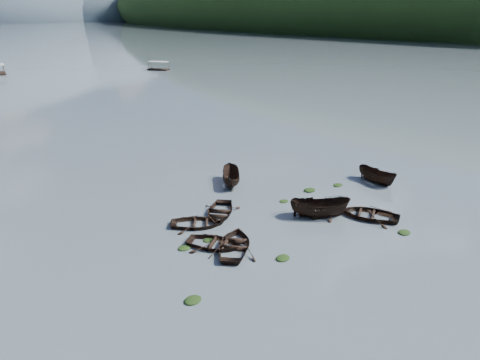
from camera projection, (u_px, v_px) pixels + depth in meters
ground_plane at (346, 254)px, 30.61m from camera, size 2400.00×2400.00×0.00m
right_hill_far at (448, 27)px, 459.86m from camera, size 520.00×1200.00×190.00m
haze_mtn_d at (84, 19)px, 866.04m from camera, size 520.00×520.00×220.00m
rowboat_0 at (215, 246)px, 31.55m from camera, size 5.00×5.33×0.90m
rowboat_1 at (235, 248)px, 31.30m from camera, size 5.89×5.84×1.00m
rowboat_2 at (319, 216)px, 36.14m from camera, size 5.04×4.70×1.94m
rowboat_3 at (369, 217)px, 36.02m from camera, size 5.30×5.92×1.01m
rowboat_4 at (328, 211)px, 37.15m from camera, size 4.89×3.57×0.99m
rowboat_5 at (376, 182)px, 43.31m from camera, size 1.96×4.53×1.71m
rowboat_6 at (198, 226)px, 34.56m from camera, size 5.35×5.10×0.90m
rowboat_7 at (220, 214)px, 36.50m from camera, size 5.51×5.44×0.94m
rowboat_8 at (231, 184)px, 42.84m from camera, size 4.06×4.70×1.76m
weed_clump_0 at (193, 301)px, 25.62m from camera, size 1.11×0.91×0.24m
weed_clump_1 at (283, 259)px, 29.97m from camera, size 1.08×0.86×0.24m
weed_clump_2 at (404, 233)px, 33.45m from camera, size 1.09×0.87×0.24m
weed_clump_3 at (284, 202)px, 38.96m from camera, size 0.87×0.74×0.19m
weed_clump_4 at (338, 186)px, 42.54m from camera, size 1.06×0.84×0.22m
weed_clump_5 at (185, 248)px, 31.29m from camera, size 1.03×0.83×0.22m
weed_clump_6 at (209, 240)px, 32.39m from camera, size 0.92×0.77×0.19m
weed_clump_7 at (310, 191)px, 41.29m from camera, size 1.22×0.98×0.27m
pontoon_centre at (0, 74)px, 117.57m from camera, size 3.71×6.78×2.46m
pontoon_right at (159, 70)px, 125.16m from camera, size 5.60×6.46×2.34m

